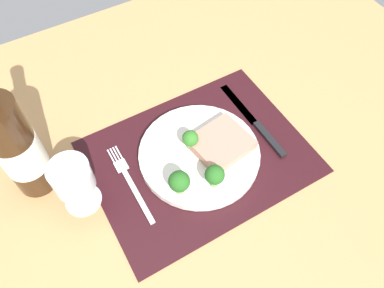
# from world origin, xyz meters

# --- Properties ---
(ground_plane) EXTENTS (1.40, 1.10, 0.03)m
(ground_plane) POSITION_xyz_m (0.00, 0.00, -0.01)
(ground_plane) COLOR tan
(placemat) EXTENTS (0.44, 0.33, 0.00)m
(placemat) POSITION_xyz_m (0.00, 0.00, 0.00)
(placemat) COLOR black
(placemat) RESTS_ON ground_plane
(plate) EXTENTS (0.25, 0.25, 0.02)m
(plate) POSITION_xyz_m (0.00, 0.00, 0.01)
(plate) COLOR silver
(plate) RESTS_ON placemat
(steak) EXTENTS (0.12, 0.11, 0.02)m
(steak) POSITION_xyz_m (0.04, -0.01, 0.03)
(steak) COLOR tan
(steak) RESTS_ON plate
(broccoli_near_steak) EXTENTS (0.03, 0.03, 0.05)m
(broccoli_near_steak) POSITION_xyz_m (-0.01, 0.02, 0.05)
(broccoli_near_steak) COLOR #6B994C
(broccoli_near_steak) RESTS_ON plate
(broccoli_near_fork) EXTENTS (0.04, 0.04, 0.05)m
(broccoli_near_fork) POSITION_xyz_m (-0.08, -0.06, 0.05)
(broccoli_near_fork) COLOR #6B994C
(broccoli_near_fork) RESTS_ON plate
(broccoli_back_left) EXTENTS (0.04, 0.04, 0.05)m
(broccoli_back_left) POSITION_xyz_m (-0.01, -0.08, 0.05)
(broccoli_back_left) COLOR #6B994C
(broccoli_back_left) RESTS_ON plate
(fork) EXTENTS (0.02, 0.19, 0.01)m
(fork) POSITION_xyz_m (-0.15, 0.01, 0.01)
(fork) COLOR silver
(fork) RESTS_ON placemat
(knife) EXTENTS (0.02, 0.23, 0.01)m
(knife) POSITION_xyz_m (0.15, 0.01, 0.01)
(knife) COLOR black
(knife) RESTS_ON placemat
(wine_bottle) EXTENTS (0.08, 0.08, 0.32)m
(wine_bottle) POSITION_xyz_m (-0.30, 0.11, 0.12)
(wine_bottle) COLOR #331E0F
(wine_bottle) RESTS_ON ground_plane
(wine_glass) EXTENTS (0.07, 0.07, 0.12)m
(wine_glass) POSITION_xyz_m (-0.24, 0.03, 0.08)
(wine_glass) COLOR silver
(wine_glass) RESTS_ON ground_plane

